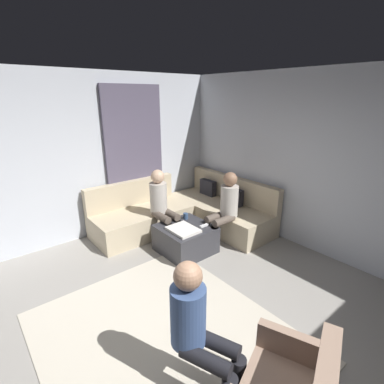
{
  "coord_description": "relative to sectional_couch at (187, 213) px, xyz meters",
  "views": [
    {
      "loc": [
        1.72,
        -1.14,
        2.33
      ],
      "look_at": [
        -1.63,
        1.63,
        0.85
      ],
      "focal_mm": 26.82,
      "sensor_mm": 36.0,
      "label": 1
    }
  ],
  "objects": [
    {
      "name": "coffee_mug",
      "position": [
        0.45,
        -0.38,
        0.19
      ],
      "size": [
        0.08,
        0.08,
        0.1
      ],
      "primitive_type": "cylinder",
      "color": "#334C72",
      "rests_on": "ottoman"
    },
    {
      "name": "sectional_couch",
      "position": [
        0.0,
        0.0,
        0.0
      ],
      "size": [
        2.1,
        2.55,
        0.87
      ],
      "color": "#C6B593",
      "rests_on": "ground_plane"
    },
    {
      "name": "ground_plane",
      "position": [
        2.08,
        -1.88,
        -0.33
      ],
      "size": [
        6.0,
        6.0,
        0.1
      ],
      "primitive_type": "cube",
      "color": "gray"
    },
    {
      "name": "game_remote",
      "position": [
        0.85,
        -0.34,
        0.15
      ],
      "size": [
        0.05,
        0.15,
        0.02
      ],
      "primitive_type": "cube",
      "color": "white",
      "rests_on": "ottoman"
    },
    {
      "name": "ottoman",
      "position": [
        0.67,
        -0.56,
        -0.07
      ],
      "size": [
        0.76,
        0.76,
        0.42
      ],
      "primitive_type": "cube",
      "color": "#333338",
      "rests_on": "ground_plane"
    },
    {
      "name": "folded_blanket",
      "position": [
        0.77,
        -0.68,
        0.16
      ],
      "size": [
        0.44,
        0.36,
        0.04
      ],
      "primitive_type": "cube",
      "color": "white",
      "rests_on": "ottoman"
    },
    {
      "name": "area_rug",
      "position": [
        1.88,
        -1.78,
        -0.27
      ],
      "size": [
        2.6,
        2.2,
        0.01
      ],
      "primitive_type": "cube",
      "color": "beige",
      "rests_on": "ground_plane"
    },
    {
      "name": "person_on_armchair",
      "position": [
        2.49,
        -1.87,
        0.36
      ],
      "size": [
        0.61,
        0.43,
        1.18
      ],
      "rotation": [
        0.0,
        0.0,
        5.08
      ],
      "color": "black",
      "rests_on": "ground_plane"
    },
    {
      "name": "curtain_panel",
      "position": [
        -0.76,
        -0.58,
        0.97
      ],
      "size": [
        0.06,
        1.1,
        2.5
      ],
      "primitive_type": "cube",
      "color": "#595166",
      "rests_on": "ground_plane"
    },
    {
      "name": "wall_back",
      "position": [
        2.08,
        1.06,
        1.07
      ],
      "size": [
        6.0,
        0.12,
        2.7
      ],
      "primitive_type": "cube",
      "color": "silver",
      "rests_on": "ground_plane"
    },
    {
      "name": "wall_left",
      "position": [
        -0.86,
        -1.88,
        1.07
      ],
      "size": [
        0.12,
        6.0,
        2.7
      ],
      "primitive_type": "cube",
      "color": "silver",
      "rests_on": "ground_plane"
    },
    {
      "name": "person_on_couch_side",
      "position": [
        0.15,
        -0.63,
        0.38
      ],
      "size": [
        0.6,
        0.3,
        1.2
      ],
      "rotation": [
        0.0,
        0.0,
        -1.57
      ],
      "color": "brown",
      "rests_on": "ground_plane"
    },
    {
      "name": "person_on_couch_back",
      "position": [
        0.9,
        0.06,
        0.38
      ],
      "size": [
        0.3,
        0.6,
        1.2
      ],
      "rotation": [
        0.0,
        0.0,
        3.14
      ],
      "color": "brown",
      "rests_on": "ground_plane"
    }
  ]
}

